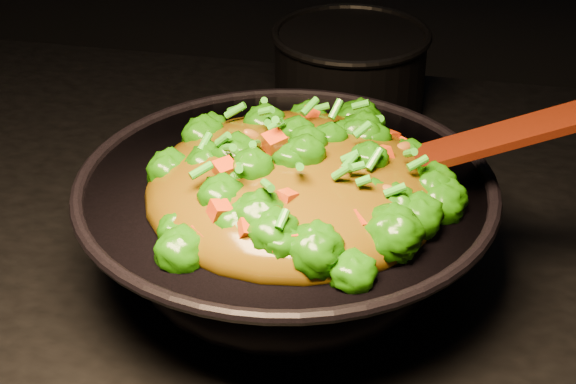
# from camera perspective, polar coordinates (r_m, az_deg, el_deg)

# --- Properties ---
(wok) EXTENTS (0.41, 0.41, 0.11)m
(wok) POSITION_cam_1_polar(r_m,az_deg,el_deg) (0.85, -0.14, -2.57)
(wok) COLOR black
(wok) RESTS_ON stovetop
(stir_fry) EXTENTS (0.27, 0.27, 0.09)m
(stir_fry) POSITION_cam_1_polar(r_m,az_deg,el_deg) (0.78, 0.40, 2.70)
(stir_fry) COLOR #1C6207
(stir_fry) RESTS_ON wok
(spatula) EXTENTS (0.27, 0.06, 0.11)m
(spatula) POSITION_cam_1_polar(r_m,az_deg,el_deg) (0.81, 12.28, 3.13)
(spatula) COLOR #3D1406
(spatula) RESTS_ON wok
(back_pot) EXTENTS (0.21, 0.21, 0.11)m
(back_pot) POSITION_cam_1_polar(r_m,az_deg,el_deg) (1.17, 4.01, 7.84)
(back_pot) COLOR black
(back_pot) RESTS_ON stovetop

